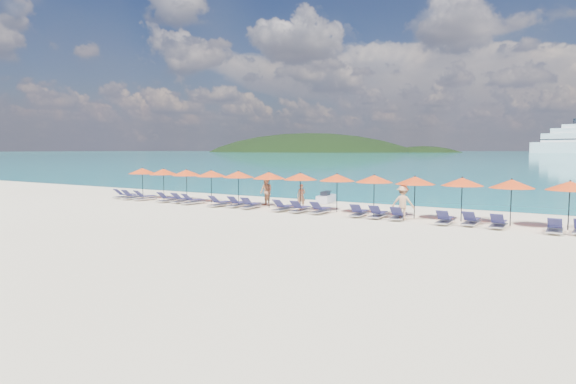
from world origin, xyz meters
The scene contains 40 objects.
ground centered at (0.00, 0.00, 0.00)m, with size 1400.00×1400.00×0.00m, color beige.
sea centered at (0.00, 660.00, 0.01)m, with size 1600.00×1300.00×0.01m, color #1FA9B2.
headland_main centered at (-300.00, 540.00, -38.00)m, with size 374.00×242.00×126.50m.
headland_small centered at (-150.00, 560.00, -35.00)m, with size 162.00×126.00×85.50m.
jetski centered at (-0.51, 8.81, 0.32)m, with size 1.19×2.27×0.77m.
beachgoer_a centered at (-0.43, 5.29, 0.75)m, with size 0.55×0.36×1.51m, color tan.
beachgoer_b centered at (-2.97, 5.13, 0.93)m, with size 0.91×0.52×1.87m, color tan.
beachgoer_c centered at (6.53, 3.75, 0.90)m, with size 1.16×0.54×1.80m, color tan.
umbrella_0 centered at (-13.97, 4.73, 2.02)m, with size 2.10×2.10×2.28m.
umbrella_1 centered at (-11.68, 4.67, 2.02)m, with size 2.10×2.10×2.28m.
umbrella_2 centered at (-9.29, 4.53, 2.02)m, with size 2.10×2.10×2.28m.
umbrella_3 centered at (-7.00, 4.49, 2.02)m, with size 2.10×2.10×2.28m.
umbrella_4 centered at (-4.78, 4.58, 2.02)m, with size 2.10×2.10×2.28m.
umbrella_5 centered at (-2.28, 4.45, 2.02)m, with size 2.10×2.10×2.28m.
umbrella_6 centered at (-0.11, 4.61, 2.02)m, with size 2.10×2.10×2.28m.
umbrella_7 centered at (2.30, 4.70, 2.02)m, with size 2.10×2.10×2.28m.
umbrella_8 centered at (4.56, 4.72, 2.02)m, with size 2.10×2.10×2.28m.
umbrella_9 centered at (6.92, 4.48, 2.02)m, with size 2.10×2.10×2.28m.
umbrella_10 centered at (9.25, 4.71, 2.02)m, with size 2.10×2.10×2.28m.
umbrella_11 centered at (11.56, 4.45, 2.02)m, with size 2.10×2.10×2.28m.
umbrella_12 centered at (13.95, 4.46, 2.02)m, with size 2.10×2.10×2.28m.
lounger_0 centered at (-14.60, 3.54, 0.24)m, with size 0.79×1.75×0.66m.
lounger_1 centered at (-13.51, 3.32, 0.24)m, with size 0.71×1.73×0.66m.
lounger_2 centered at (-12.25, 3.38, 0.24)m, with size 0.78×1.75×0.66m.
lounger_3 centered at (-9.92, 3.34, 0.24)m, with size 0.67×1.72×0.66m.
lounger_4 centered at (-8.75, 3.45, 0.24)m, with size 0.67×1.72×0.66m.
lounger_5 centered at (-7.62, 3.32, 0.24)m, with size 0.78×1.75×0.66m.
lounger_6 centered at (-5.23, 3.22, 0.24)m, with size 0.77×1.75×0.66m.
lounger_7 centered at (-4.05, 3.55, 0.24)m, with size 0.67×1.72×0.66m.
lounger_8 centered at (-2.95, 3.41, 0.24)m, with size 0.78×1.75×0.66m.
lounger_9 centered at (-0.54, 3.39, 0.24)m, with size 0.72×1.73×0.66m.
lounger_10 centered at (0.59, 3.40, 0.24)m, with size 0.65×1.71×0.66m.
lounger_11 centered at (1.84, 3.49, 0.24)m, with size 0.64×1.71×0.66m.
lounger_12 centered at (4.17, 3.55, 0.24)m, with size 0.75×1.74×0.66m.
lounger_13 centered at (5.26, 3.54, 0.24)m, with size 0.68×1.72×0.66m.
lounger_14 centered at (6.38, 3.51, 0.24)m, with size 0.78×1.75×0.66m.
lounger_15 centered at (8.79, 3.28, 0.24)m, with size 0.66×1.71×0.66m.
lounger_16 centered at (9.96, 3.55, 0.24)m, with size 0.68×1.72×0.66m.
lounger_17 centered at (11.19, 3.37, 0.24)m, with size 0.62×1.70×0.66m.
lounger_18 centered at (13.48, 3.19, 0.24)m, with size 0.63×1.70×0.66m.
Camera 1 is at (14.36, -20.47, 3.64)m, focal length 30.00 mm.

